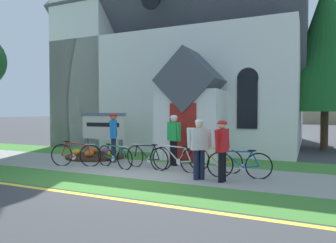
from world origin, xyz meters
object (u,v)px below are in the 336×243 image
Objects in this scene: church_sign at (103,128)px; bicycle_yellow at (147,157)px; bicycle_black at (240,164)px; cyclist_in_yellow_jersey at (174,136)px; bicycle_silver at (76,155)px; bicycle_orange at (114,156)px; bicycle_red at (215,159)px; cyclist_in_orange_jersey at (113,133)px; bicycle_white at (176,159)px; cyclist_in_green_jersey at (222,146)px; cyclist_in_blue_jersey at (199,145)px; roadside_conifer at (326,45)px.

church_sign is 1.18× the size of bicycle_yellow.
bicycle_black is 2.95m from bicycle_yellow.
bicycle_black is 1.02× the size of cyclist_in_yellow_jersey.
bicycle_orange is at bearing 12.25° from bicycle_silver.
bicycle_orange is 2.04m from cyclist_in_yellow_jersey.
bicycle_red is 3.82m from cyclist_in_orange_jersey.
bicycle_white is at bearing -23.61° from church_sign.
cyclist_in_yellow_jersey is (-0.44, 0.83, 0.62)m from bicycle_white.
cyclist_in_yellow_jersey is (2.24, 0.20, -0.04)m from cyclist_in_orange_jersey.
bicycle_yellow is (-2.94, 0.18, -0.00)m from bicycle_black.
bicycle_yellow reaches higher than bicycle_white.
bicycle_black is 0.91m from cyclist_in_green_jersey.
cyclist_in_blue_jersey reaches higher than bicycle_orange.
bicycle_yellow is (2.91, -1.70, -0.78)m from church_sign.
bicycle_silver is at bearing -154.55° from cyclist_in_yellow_jersey.
cyclist_in_blue_jersey is (-0.93, -0.65, 0.56)m from bicycle_black.
bicycle_yellow is at bearing 157.53° from cyclist_in_blue_jersey.
bicycle_yellow is 0.21× the size of roadside_conifer.
bicycle_yellow is 2.82m from cyclist_in_green_jersey.
bicycle_yellow is 1.05× the size of cyclist_in_blue_jersey.
church_sign is 1.24× the size of cyclist_in_blue_jersey.
bicycle_red is at bearing 11.05° from bicycle_yellow.
bicycle_orange is 0.97× the size of cyclist_in_yellow_jersey.
cyclist_in_yellow_jersey is at bearing 34.60° from bicycle_orange.
bicycle_black is at bearing -5.04° from bicycle_white.
cyclist_in_yellow_jersey is (-2.37, 1.00, 0.62)m from bicycle_black.
bicycle_white is 1.08× the size of cyclist_in_green_jersey.
church_sign is 4.34m from bicycle_white.
church_sign reaches higher than bicycle_black.
bicycle_white is 1.94m from bicycle_black.
bicycle_orange is at bearing -167.49° from bicycle_red.
church_sign is 1.18× the size of cyclist_in_yellow_jersey.
cyclist_in_green_jersey is (3.67, -0.56, 0.55)m from bicycle_orange.
bicycle_yellow is (-2.08, -0.41, 0.01)m from bicycle_red.
church_sign reaches higher than bicycle_white.
church_sign is 2.84m from bicycle_orange.
cyclist_in_green_jersey is at bearing -24.70° from church_sign.
bicycle_silver is at bearing 176.83° from cyclist_in_green_jersey.
church_sign reaches higher than bicycle_red.
cyclist_in_orange_jersey is at bearing 158.54° from cyclist_in_blue_jersey.
church_sign is 5.21m from bicycle_red.
cyclist_in_yellow_jersey is at bearing 157.17° from bicycle_black.
cyclist_in_green_jersey is (4.31, -1.46, -0.11)m from cyclist_in_orange_jersey.
church_sign is 5.53m from cyclist_in_blue_jersey.
church_sign is at bearing 149.65° from bicycle_yellow.
bicycle_red is at bearing 21.11° from bicycle_white.
cyclist_in_yellow_jersey reaches higher than bicycle_black.
bicycle_silver is 0.98× the size of cyclist_in_yellow_jersey.
cyclist_in_yellow_jersey reaches higher than bicycle_yellow.
bicycle_orange is at bearing -164.61° from bicycle_yellow.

